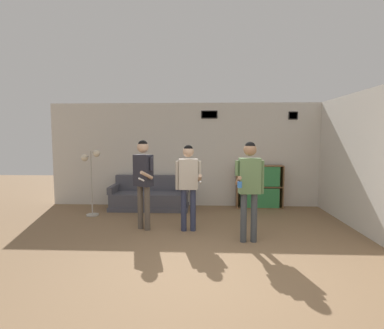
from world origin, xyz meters
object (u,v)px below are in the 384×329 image
couch (150,198)px  person_watcher_holding_cup (249,180)px  drinking_cup (250,163)px  person_player_foreground_left (143,174)px  floor_lamp (91,170)px  bookshelf (259,187)px  person_player_foreground_center (188,179)px

couch → person_watcher_holding_cup: person_watcher_holding_cup is taller
couch → person_watcher_holding_cup: (2.15, -2.34, 0.80)m
person_watcher_holding_cup → drinking_cup: 2.57m
person_player_foreground_left → floor_lamp: bearing=145.1°
floor_lamp → drinking_cup: size_ratio=14.45×
bookshelf → person_player_foreground_center: 2.66m
couch → person_player_foreground_center: (1.07, -1.76, 0.75)m
couch → drinking_cup: (2.55, 0.20, 0.88)m
floor_lamp → person_watcher_holding_cup: (3.38, -1.61, 0.02)m
person_player_foreground_center → drinking_cup: bearing=53.1°
floor_lamp → bookshelf: bearing=13.0°
bookshelf → drinking_cup: drinking_cup is taller
bookshelf → person_player_foreground_center: (-1.72, -1.97, 0.48)m
bookshelf → floor_lamp: bearing=-167.0°
bookshelf → person_watcher_holding_cup: 2.67m
floor_lamp → drinking_cup: floor_lamp is taller
person_player_foreground_left → person_player_foreground_center: (0.89, -0.06, -0.07)m
couch → person_player_foreground_center: person_player_foreground_center is taller
person_player_foreground_left → drinking_cup: (2.36, 1.91, 0.06)m
person_player_foreground_left → drinking_cup: 3.04m
person_player_foreground_center → couch: bearing=121.3°
bookshelf → person_watcher_holding_cup: (-0.64, -2.54, 0.53)m
person_watcher_holding_cup → drinking_cup: person_watcher_holding_cup is taller
floor_lamp → person_watcher_holding_cup: size_ratio=0.88×
floor_lamp → person_player_foreground_left: size_ratio=0.87×
bookshelf → person_watcher_holding_cup: person_watcher_holding_cup is taller
person_player_foreground_left → drinking_cup: size_ratio=16.67×
person_player_foreground_left → drinking_cup: bearing=39.0°
floor_lamp → person_player_foreground_left: person_player_foreground_left is taller
couch → bookshelf: bearing=4.1°
bookshelf → person_player_foreground_left: 3.28m
person_player_foreground_left → person_watcher_holding_cup: 2.07m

